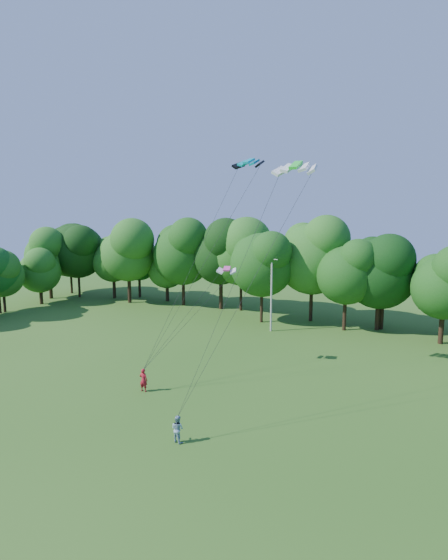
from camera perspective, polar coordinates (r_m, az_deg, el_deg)
The scene contains 9 objects.
ground at distance 26.52m, azimuth -13.50°, elevation -22.47°, with size 160.00×160.00×0.00m, color #2C5C19.
utility_pole at distance 51.08m, azimuth 6.21°, elevation -1.78°, with size 1.67×0.66×8.74m.
kite_flyer_left at distance 35.13m, azimuth -10.47°, elevation -12.72°, with size 0.67×0.44×1.83m, color #AF1625.
kite_flyer_right at distance 27.80m, azimuth -6.09°, elevation -18.76°, with size 0.81×0.63×1.67m, color #88A7BD.
kite_teal at distance 36.48m, azimuth 3.28°, elevation 15.26°, with size 2.60×1.30×0.55m.
kite_green at distance 31.17m, azimuth 9.36°, elevation 14.59°, with size 2.95×1.35×0.70m.
kite_pink at distance 38.46m, azimuth 0.37°, elevation 1.49°, with size 1.90×1.38×0.39m.
tree_back_west at distance 73.26m, azimuth -11.07°, elevation 2.88°, with size 7.24×7.24×10.54m.
tree_back_center at distance 54.01m, azimuth 19.76°, elevation 2.43°, with size 9.15×9.15×13.31m.
Camera 1 is at (16.19, -16.06, 13.54)m, focal length 28.00 mm.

